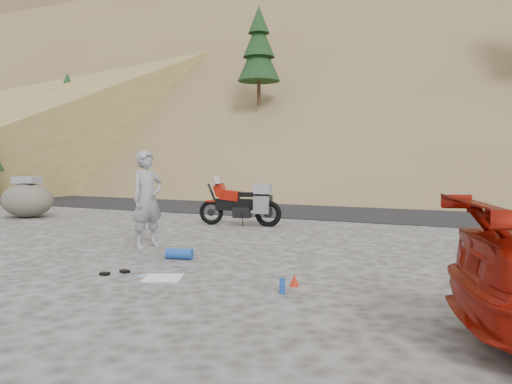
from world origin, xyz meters
TOP-DOWN VIEW (x-y plane):
  - ground at (0.00, 0.00)m, footprint 140.00×140.00m
  - road at (0.00, 9.00)m, footprint 120.00×7.00m
  - hillside at (-0.05, 40.88)m, footprint 120.00×73.00m
  - motorcycle at (0.33, 3.72)m, footprint 2.10×0.87m
  - man at (0.09, 0.18)m, footprint 0.61×0.76m
  - boulder at (-6.07, 2.71)m, footprint 1.58×1.37m
  - gear_white_cloth at (1.81, -1.75)m, footprint 0.64×0.61m
  - gear_blue_mat at (1.26, -0.52)m, footprint 0.47×0.28m
  - gear_bottle at (3.60, -1.77)m, footprint 0.09×0.09m
  - gear_funnel at (3.61, -1.37)m, footprint 0.14×0.14m
  - gear_glove_a at (1.10, -1.69)m, footprint 0.16×0.14m
  - gear_glove_b at (0.95, -1.94)m, footprint 0.13×0.10m
  - gear_blue_cloth at (1.57, -1.74)m, footprint 0.30×0.23m

SIDE VIEW (x-z plane):
  - ground at x=0.00m, z-range 0.00..0.00m
  - road at x=0.00m, z-range -0.03..0.03m
  - man at x=0.09m, z-range -0.91..0.91m
  - gear_blue_cloth at x=1.57m, z-range 0.00..0.01m
  - gear_white_cloth at x=1.81m, z-range 0.00..0.02m
  - gear_glove_a at x=1.10m, z-range 0.00..0.04m
  - gear_glove_b at x=0.95m, z-range 0.00..0.04m
  - gear_funnel at x=3.61m, z-range 0.00..0.16m
  - gear_blue_mat at x=1.26m, z-range 0.00..0.18m
  - gear_bottle at x=3.60m, z-range 0.00..0.19m
  - boulder at x=-6.07m, z-range -0.07..1.09m
  - motorcycle at x=0.33m, z-range -0.09..1.17m
  - hillside at x=-0.05m, z-range -12.28..34.44m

